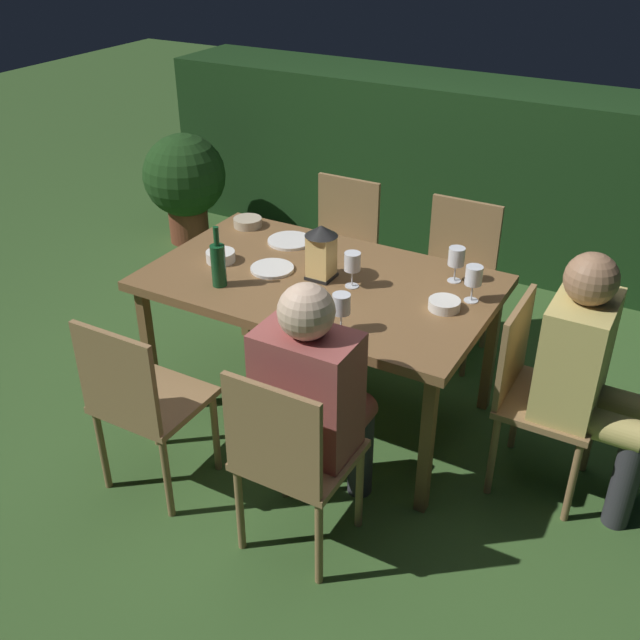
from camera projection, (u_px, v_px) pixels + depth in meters
ground_plane at (320, 407)px, 3.85m from camera, size 16.00×16.00×0.00m
dining_table at (320, 289)px, 3.50m from camera, size 1.62×0.98×0.75m
chair_side_left_a at (141, 399)px, 3.10m from camera, size 0.42×0.40×0.87m
chair_side_right_a at (339, 246)px, 4.42m from camera, size 0.42×0.40×0.87m
chair_side_right_b at (454, 272)px, 4.12m from camera, size 0.42×0.40×0.87m
chair_head_far at (536, 389)px, 3.16m from camera, size 0.40×0.42×0.87m
person_in_mustard at (589, 372)px, 3.00m from camera, size 0.48×0.38×1.15m
chair_side_left_b at (290, 455)px, 2.79m from camera, size 0.42×0.40×0.87m
person_in_rust at (315, 396)px, 2.86m from camera, size 0.38×0.47×1.15m
lantern_centerpiece at (321, 249)px, 3.41m from camera, size 0.15×0.15×0.27m
green_bottle_on_table at (218, 264)px, 3.36m from camera, size 0.07×0.07×0.29m
wine_glass_a at (341, 306)px, 3.01m from camera, size 0.08×0.08×0.17m
wine_glass_b at (474, 277)px, 3.23m from camera, size 0.08×0.08×0.17m
wine_glass_c at (456, 258)px, 3.39m from camera, size 0.08×0.08×0.17m
wine_glass_d at (352, 263)px, 3.35m from camera, size 0.08×0.08×0.17m
plate_a at (272, 269)px, 3.55m from camera, size 0.21×0.21×0.01m
plate_b at (290, 241)px, 3.83m from camera, size 0.23×0.23×0.01m
bowl_olives at (444, 304)px, 3.21m from camera, size 0.14×0.14×0.04m
bowl_bread at (248, 222)px, 4.00m from camera, size 0.15×0.15×0.05m
bowl_salad at (221, 256)px, 3.62m from camera, size 0.14×0.14×0.05m
hedge_backdrop at (473, 172)px, 5.21m from camera, size 4.66×0.68×1.21m
potted_plant_by_hedge at (185, 180)px, 5.43m from camera, size 0.60×0.60×0.82m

